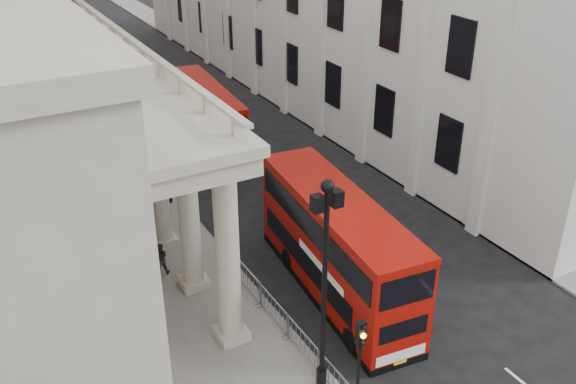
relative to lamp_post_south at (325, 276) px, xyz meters
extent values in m
cube|color=slate|center=(-2.40, 26.00, -4.85)|extent=(6.00, 140.00, 0.12)
cube|color=slate|center=(14.10, 26.00, -4.85)|extent=(3.00, 140.00, 0.12)
cube|color=slate|center=(0.55, 26.00, -4.84)|extent=(0.20, 140.00, 0.14)
cylinder|color=black|center=(0.00, 0.00, -4.39)|extent=(0.36, 0.36, 0.80)
cylinder|color=black|center=(0.00, 0.00, -0.79)|extent=(0.18, 0.18, 8.00)
sphere|color=black|center=(0.00, 0.00, 3.31)|extent=(0.44, 0.44, 0.44)
cube|color=black|center=(0.35, 0.00, 2.81)|extent=(0.35, 0.35, 0.55)
cube|color=black|center=(-0.35, 0.00, 2.81)|extent=(0.35, 0.35, 0.55)
cylinder|color=black|center=(0.00, 16.00, -4.39)|extent=(0.36, 0.36, 0.80)
cylinder|color=black|center=(0.00, 16.00, -0.79)|extent=(0.18, 0.18, 8.00)
sphere|color=black|center=(0.00, 16.00, 3.31)|extent=(0.44, 0.44, 0.44)
cube|color=black|center=(0.35, 16.00, 2.81)|extent=(0.35, 0.35, 0.55)
cube|color=black|center=(-0.35, 16.00, 2.81)|extent=(0.35, 0.35, 0.55)
cylinder|color=black|center=(0.00, 32.00, -4.39)|extent=(0.36, 0.36, 0.80)
cylinder|color=black|center=(0.00, 32.00, -0.79)|extent=(0.18, 0.18, 8.00)
sphere|color=black|center=(0.00, 32.00, 3.31)|extent=(0.44, 0.44, 0.44)
cube|color=black|center=(0.35, 32.00, 2.81)|extent=(0.35, 0.35, 0.55)
cube|color=black|center=(-0.35, 32.00, 2.81)|extent=(0.35, 0.35, 0.55)
cube|color=black|center=(0.10, -2.00, -0.94)|extent=(0.28, 0.22, 0.90)
sphere|color=black|center=(0.10, -2.13, -0.64)|extent=(0.18, 0.18, 0.18)
sphere|color=orange|center=(0.10, -2.13, -0.94)|extent=(0.18, 0.18, 0.18)
sphere|color=black|center=(0.10, -2.13, -1.24)|extent=(0.18, 0.18, 0.18)
cube|color=gray|center=(0.25, -0.60, -4.24)|extent=(0.50, 2.30, 1.10)
cube|color=gray|center=(0.25, 1.75, -4.24)|extent=(0.50, 2.30, 1.10)
cube|color=gray|center=(0.25, 4.10, -4.24)|extent=(0.50, 2.30, 1.10)
cube|color=gray|center=(0.25, 6.45, -4.24)|extent=(0.50, 2.30, 1.10)
cube|color=#920D06|center=(3.64, 4.71, -3.54)|extent=(3.58, 10.83, 2.03)
cube|color=#920D06|center=(3.64, 4.71, -1.44)|extent=(3.58, 10.83, 1.77)
cube|color=#920D06|center=(3.64, 4.71, -0.43)|extent=(3.63, 10.88, 0.25)
cube|color=black|center=(3.64, 4.71, -4.73)|extent=(3.60, 10.83, 0.35)
cube|color=black|center=(3.64, 4.71, -3.29)|extent=(3.44, 8.82, 1.01)
cube|color=black|center=(3.64, 4.71, -1.34)|extent=(3.58, 10.23, 1.11)
cube|color=white|center=(3.10, -0.57, -4.25)|extent=(2.12, 0.27, 0.46)
cube|color=yellow|center=(3.10, -0.58, -4.59)|extent=(0.56, 0.10, 0.13)
cylinder|color=black|center=(2.13, 1.15, -4.40)|extent=(0.42, 1.04, 1.01)
cylinder|color=black|center=(4.40, 0.92, -4.40)|extent=(0.42, 1.04, 1.01)
cylinder|color=black|center=(2.74, 7.29, -4.40)|extent=(0.42, 1.04, 1.01)
cylinder|color=black|center=(5.02, 7.06, -4.40)|extent=(0.42, 1.04, 1.01)
cube|color=#8C0D06|center=(4.72, 21.88, -3.64)|extent=(3.20, 10.04, 1.88)
cube|color=#8C0D06|center=(4.72, 21.88, -1.69)|extent=(3.20, 10.04, 1.64)
cube|color=#8C0D06|center=(4.72, 21.88, -0.75)|extent=(3.24, 10.08, 0.23)
cube|color=black|center=(4.72, 21.88, -4.75)|extent=(3.22, 10.04, 0.33)
cube|color=black|center=(4.72, 21.88, -3.41)|extent=(3.09, 8.17, 0.94)
cube|color=black|center=(4.72, 21.88, -1.60)|extent=(3.21, 9.48, 1.03)
cube|color=white|center=(4.29, 16.97, -4.30)|extent=(1.97, 0.23, 0.42)
cube|color=yellow|center=(4.29, 16.96, -4.61)|extent=(0.52, 0.08, 0.12)
cylinder|color=black|center=(3.36, 18.55, -4.44)|extent=(0.38, 0.96, 0.94)
cylinder|color=black|center=(5.48, 18.37, -4.44)|extent=(0.38, 0.96, 0.94)
cylinder|color=black|center=(3.86, 24.27, -4.44)|extent=(0.38, 0.96, 0.94)
cylinder|color=black|center=(5.98, 24.08, -4.44)|extent=(0.38, 0.96, 0.94)
imported|color=black|center=(-3.01, 11.52, -3.96)|extent=(0.66, 0.48, 1.66)
imported|color=black|center=(-2.68, 9.60, -4.01)|extent=(0.88, 0.76, 1.55)
imported|color=black|center=(-1.95, 17.60, -3.83)|extent=(1.10, 0.93, 1.92)
camera|label=1|loc=(-9.44, -14.49, 12.13)|focal=40.00mm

